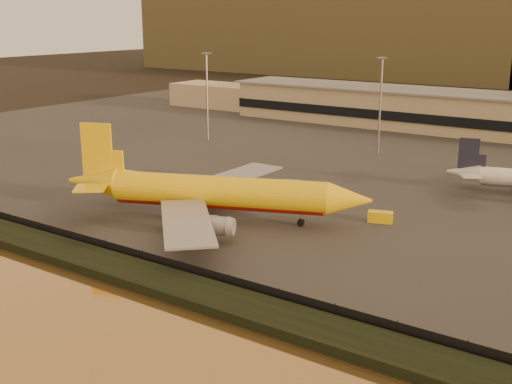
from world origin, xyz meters
TOP-DOWN VIEW (x-y plane):
  - ground at (0.00, 0.00)m, footprint 900.00×900.00m
  - embankment at (0.00, -17.00)m, footprint 320.00×7.00m
  - tarmac at (0.00, 95.00)m, footprint 320.00×220.00m
  - perimeter_fence at (0.00, -13.00)m, footprint 300.00×0.05m
  - terminal_building at (-14.52, 125.55)m, footprint 202.00×25.00m
  - apron_light_masts at (15.00, 75.00)m, footprint 152.20×12.20m
  - dhl_cargo_jet at (-10.86, 10.28)m, footprint 54.39×51.47m
  - gse_vehicle_yellow at (14.63, 26.04)m, footprint 4.77×3.29m
  - gse_vehicle_white at (-9.79, 35.79)m, footprint 4.91×3.44m

SIDE VIEW (x-z plane):
  - ground at x=0.00m, z-range 0.00..0.00m
  - tarmac at x=0.00m, z-range 0.00..0.20m
  - embankment at x=0.00m, z-range 0.00..1.40m
  - gse_vehicle_yellow at x=14.63m, z-range 0.20..2.16m
  - gse_vehicle_white at x=-9.79m, z-range 0.20..2.22m
  - perimeter_fence at x=0.00m, z-range 0.20..2.40m
  - dhl_cargo_jet at x=-10.86m, z-range -3.20..13.70m
  - terminal_building at x=-14.52m, z-range -0.05..12.55m
  - apron_light_masts at x=15.00m, z-range 3.00..28.40m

